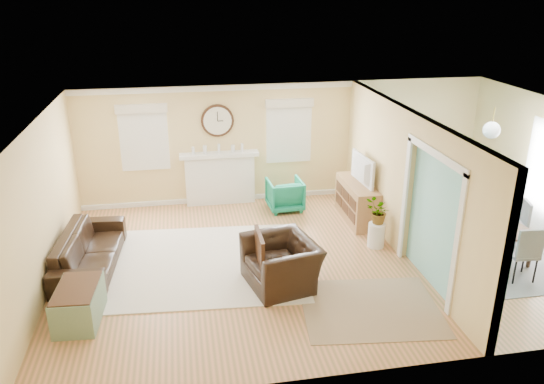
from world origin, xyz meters
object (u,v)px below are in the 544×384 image
(green_chair, at_px, (285,195))
(dining_table, at_px, (482,234))
(eames_chair, at_px, (281,263))
(credenza, at_px, (357,201))
(sofa, at_px, (90,250))

(green_chair, bearing_deg, dining_table, 138.65)
(eames_chair, bearing_deg, credenza, 125.14)
(sofa, bearing_deg, dining_table, -90.73)
(sofa, bearing_deg, credenza, -73.67)
(eames_chair, xyz_separation_m, credenza, (2.02, 2.24, 0.02))
(sofa, xyz_separation_m, eames_chair, (3.11, -1.12, 0.05))
(credenza, bearing_deg, green_chair, 150.00)
(eames_chair, xyz_separation_m, green_chair, (0.67, 3.02, -0.04))
(eames_chair, distance_m, dining_table, 3.87)
(eames_chair, bearing_deg, sofa, -122.62)
(sofa, bearing_deg, green_chair, -59.34)
(credenza, bearing_deg, dining_table, -43.17)
(eames_chair, xyz_separation_m, dining_table, (3.83, 0.54, -0.06))
(sofa, height_order, dining_table, sofa)
(eames_chair, height_order, credenza, credenza)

